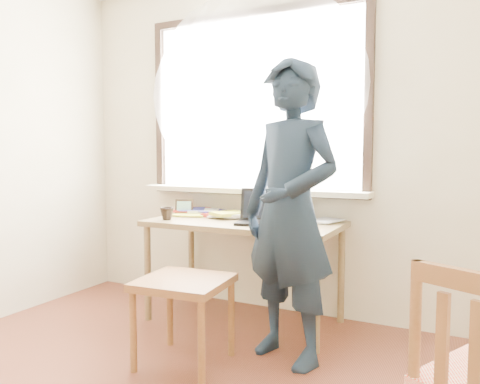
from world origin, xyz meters
The scene contains 12 objects.
room_shell centered at (-0.02, 0.20, 1.64)m, with size 3.52×4.02×2.61m.
desk centered at (-0.12, 1.63, 0.66)m, with size 1.37×0.68×0.73m.
laptop centered at (0.05, 1.60, 0.79)m, with size 0.40×0.36×0.24m.
mug_white centered at (-0.17, 1.81, 0.78)m, with size 0.12×0.12×0.09m, color white.
mug_dark centered at (-0.64, 1.42, 0.78)m, with size 0.10×0.10×0.09m, color black.
mouse centered at (0.34, 1.53, 0.75)m, with size 0.09×0.06×0.03m, color black.
desk_clutter centered at (-0.37, 1.81, 0.76)m, with size 0.72×0.50×0.04m.
book_a centered at (-0.50, 1.86, 0.74)m, with size 0.18×0.24×0.02m, color white.
book_b centered at (0.34, 1.86, 0.74)m, with size 0.18×0.24×0.02m, color white.
picture_frame centered at (-0.69, 1.73, 0.79)m, with size 0.13×0.07×0.11m.
work_chair centered at (-0.12, 0.86, 0.42)m, with size 0.53×0.51×0.50m.
person centered at (0.40, 1.18, 0.88)m, with size 0.64×0.42×1.76m, color #152130.
Camera 1 is at (1.35, -1.34, 1.21)m, focal length 35.00 mm.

